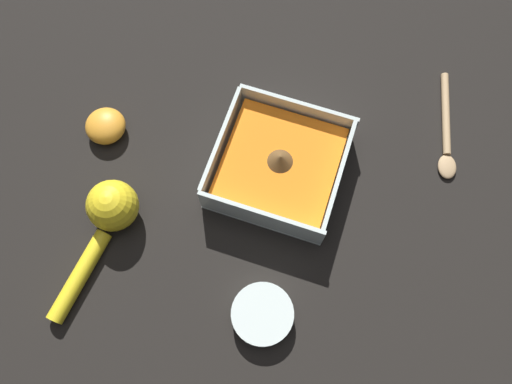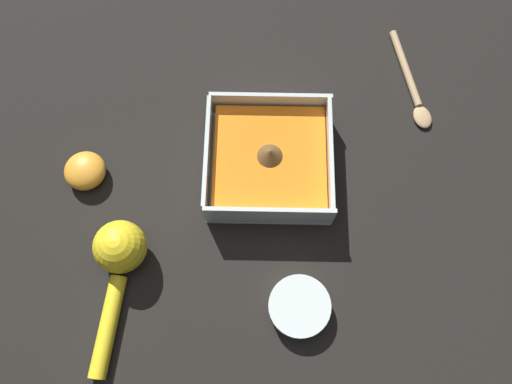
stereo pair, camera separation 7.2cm
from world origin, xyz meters
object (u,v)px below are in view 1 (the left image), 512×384
Objects in this scene: spice_bowl at (262,315)px; wooden_spoon at (446,132)px; square_dish at (278,166)px; lemon_squeezer at (107,217)px; lemon_half at (106,126)px.

spice_bowl reaches higher than wooden_spoon.
square_dish is at bearing 101.99° from spice_bowl.
lemon_squeezer is at bearing -68.21° from wooden_spoon.
lemon_squeezer is 1.15× the size of wooden_spoon.
square_dish is 2.16× the size of spice_bowl.
lemon_squeezer is at bearing 167.11° from spice_bowl.
square_dish is 0.28m from lemon_half.
square_dish is 0.88× the size of lemon_squeezer.
spice_bowl is 0.26m from lemon_squeezer.
wooden_spoon is (0.51, 0.16, -0.01)m from lemon_half.
lemon_half is at bearing 148.79° from spice_bowl.
lemon_squeezer reaches higher than lemon_half.
lemon_squeezer is 3.39× the size of lemon_half.
lemon_half reaches higher than wooden_spoon.
lemon_half is 0.53m from wooden_spoon.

